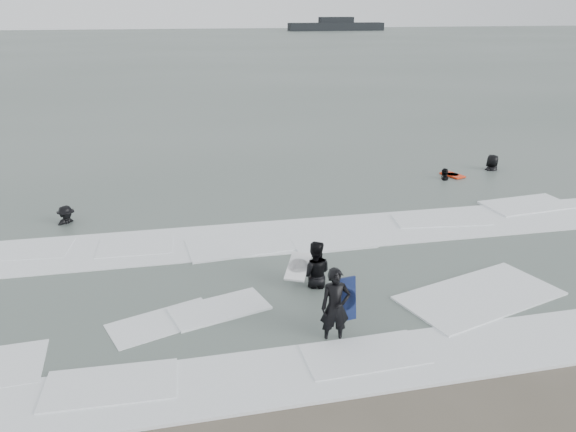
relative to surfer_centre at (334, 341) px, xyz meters
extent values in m
plane|color=brown|center=(-0.03, -0.35, 0.00)|extent=(320.00, 320.00, 0.00)
plane|color=#47544C|center=(-0.03, 79.65, 0.06)|extent=(320.00, 320.00, 0.00)
imported|color=black|center=(0.00, 0.00, 0.00)|extent=(0.65, 0.45, 1.70)
imported|color=black|center=(0.19, 2.45, 0.00)|extent=(1.00, 0.86, 1.78)
imported|color=black|center=(-6.55, 8.10, 0.00)|extent=(1.11, 1.05, 1.51)
imported|color=black|center=(7.53, 10.21, 0.00)|extent=(0.85, 1.04, 1.66)
imported|color=black|center=(10.11, 11.05, 0.00)|extent=(1.09, 0.99, 1.86)
cube|color=white|center=(-0.03, -0.95, 0.03)|extent=(30.03, 2.32, 0.07)
cube|color=white|center=(-0.03, 5.65, 0.04)|extent=(30.00, 2.60, 0.09)
cube|color=black|center=(40.76, 140.32, 1.05)|extent=(25.18, 4.50, 1.98)
cube|color=black|center=(40.76, 140.32, 2.76)|extent=(8.99, 2.70, 1.44)
camera|label=1|loc=(-2.98, -9.69, 6.64)|focal=35.00mm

